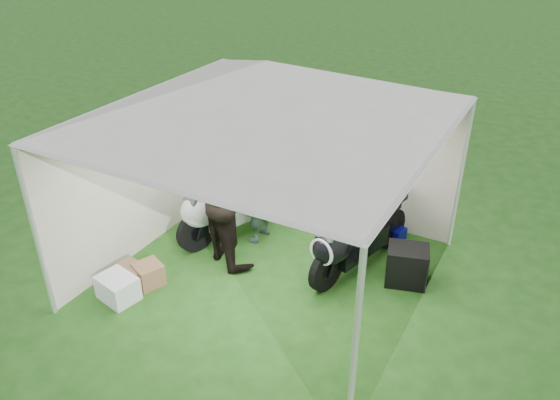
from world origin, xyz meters
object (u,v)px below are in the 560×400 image
at_px(person_blue_jacket, 259,192).
at_px(crate_1, 149,274).
at_px(paddock_stand, 392,234).
at_px(crate_3, 132,275).
at_px(person_dark_jacket, 228,197).
at_px(crate_2, 114,279).
at_px(motorcycle_black, 356,235).
at_px(canopy_tent, 269,96).
at_px(crate_0, 118,288).
at_px(equipment_box, 407,265).
at_px(motorcycle_white, 230,202).

height_order(person_blue_jacket, crate_1, person_blue_jacket).
relative_size(paddock_stand, crate_3, 0.89).
distance_m(person_dark_jacket, crate_2, 1.90).
height_order(motorcycle_black, person_dark_jacket, person_dark_jacket).
xyz_separation_m(canopy_tent, motorcycle_black, (0.97, 0.66, -2.00)).
relative_size(person_blue_jacket, crate_2, 6.04).
height_order(motorcycle_black, crate_0, motorcycle_black).
relative_size(equipment_box, crate_3, 1.28).
bearing_deg(crate_2, crate_3, 35.93).
distance_m(paddock_stand, person_dark_jacket, 2.60).
distance_m(paddock_stand, crate_1, 3.63).
distance_m(canopy_tent, paddock_stand, 3.15).
bearing_deg(crate_3, crate_1, 27.90).
relative_size(canopy_tent, person_blue_jacket, 3.54).
bearing_deg(crate_3, crate_2, -144.07).
xyz_separation_m(person_blue_jacket, equipment_box, (2.31, 0.02, -0.53)).
distance_m(motorcycle_black, crate_0, 3.25).
relative_size(canopy_tent, person_dark_jacket, 2.82).
distance_m(motorcycle_white, equipment_box, 2.76).
xyz_separation_m(person_blue_jacket, crate_0, (-0.87, -2.15, -0.63)).
distance_m(crate_0, crate_2, 0.33).
distance_m(person_blue_jacket, equipment_box, 2.37).
bearing_deg(motorcycle_white, equipment_box, 23.26).
xyz_separation_m(paddock_stand, crate_0, (-2.69, -3.01, 0.02)).
relative_size(person_blue_jacket, equipment_box, 2.95).
xyz_separation_m(motorcycle_white, crate_3, (-0.50, -1.68, -0.44)).
height_order(canopy_tent, crate_3, canopy_tent).
distance_m(motorcycle_white, paddock_stand, 2.51).
bearing_deg(crate_2, crate_1, 32.03).
relative_size(motorcycle_black, crate_3, 4.85).
bearing_deg(crate_2, motorcycle_black, 35.22).
xyz_separation_m(motorcycle_black, paddock_stand, (0.24, 0.92, -0.43)).
relative_size(motorcycle_black, person_blue_jacket, 1.28).
bearing_deg(crate_2, equipment_box, 29.97).
height_order(canopy_tent, motorcycle_white, canopy_tent).
bearing_deg(equipment_box, crate_1, -150.32).
relative_size(motorcycle_white, crate_2, 7.68).
distance_m(canopy_tent, motorcycle_white, 2.32).
bearing_deg(equipment_box, crate_3, -150.43).
height_order(motorcycle_black, crate_2, motorcycle_black).
bearing_deg(person_blue_jacket, motorcycle_white, -70.19).
bearing_deg(crate_1, crate_0, -108.22).
relative_size(person_dark_jacket, person_blue_jacket, 1.26).
xyz_separation_m(person_blue_jacket, crate_1, (-0.72, -1.71, -0.64)).
xyz_separation_m(paddock_stand, crate_2, (-2.95, -2.83, -0.04)).
xyz_separation_m(canopy_tent, paddock_stand, (1.22, 1.58, -2.43)).
xyz_separation_m(person_dark_jacket, equipment_box, (2.42, 0.67, -0.73)).
relative_size(person_dark_jacket, crate_1, 5.81).
bearing_deg(crate_2, motorcycle_white, 69.06).
xyz_separation_m(crate_1, crate_3, (-0.21, -0.11, -0.01)).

